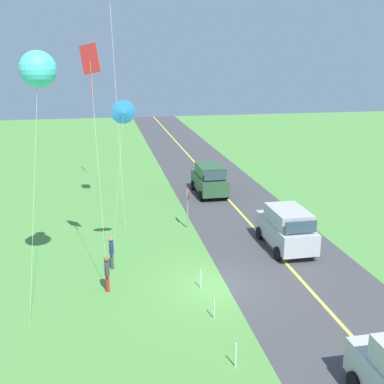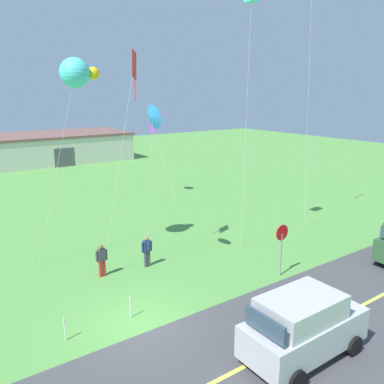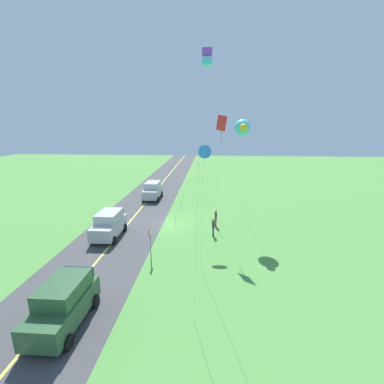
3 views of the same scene
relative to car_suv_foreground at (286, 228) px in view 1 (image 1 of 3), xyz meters
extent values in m
cube|color=#549342|center=(-3.53, 4.69, -1.20)|extent=(120.00, 120.00, 0.10)
cube|color=#424244|center=(-3.53, 0.69, -1.15)|extent=(120.00, 7.00, 0.00)
cube|color=#E5E04C|center=(-3.53, 0.69, -1.15)|extent=(120.00, 0.16, 0.00)
cube|color=#B7B7BC|center=(0.08, 0.00, -0.26)|extent=(4.40, 1.90, 1.10)
cube|color=#B7B7BC|center=(-0.17, 0.00, 0.69)|extent=(2.73, 1.75, 0.80)
cube|color=#334756|center=(0.91, 0.00, 0.69)|extent=(0.10, 1.62, 0.64)
cube|color=#334756|center=(-1.79, 0.00, 0.69)|extent=(0.10, 1.62, 0.60)
cylinder|color=black|center=(1.51, 0.95, -0.81)|extent=(0.68, 0.22, 0.68)
cylinder|color=black|center=(1.51, -0.95, -0.81)|extent=(0.68, 0.22, 0.68)
cylinder|color=black|center=(-1.35, 0.95, -0.81)|extent=(0.68, 0.22, 0.68)
cylinder|color=black|center=(-1.35, -0.95, -0.81)|extent=(0.68, 0.22, 0.68)
cube|color=#2D5633|center=(10.70, 1.72, -0.26)|extent=(4.40, 1.90, 1.10)
cube|color=#2D5633|center=(10.45, 1.72, 0.69)|extent=(2.73, 1.75, 0.80)
cube|color=#334756|center=(11.54, 1.72, 0.69)|extent=(0.10, 1.62, 0.64)
cube|color=#334756|center=(8.83, 1.72, 0.69)|extent=(0.10, 1.62, 0.60)
cylinder|color=black|center=(12.13, 2.67, -0.81)|extent=(0.68, 0.22, 0.68)
cylinder|color=black|center=(12.13, 0.77, -0.81)|extent=(0.68, 0.22, 0.68)
cylinder|color=black|center=(9.27, 2.67, -0.81)|extent=(0.68, 0.22, 0.68)
cylinder|color=black|center=(9.27, 0.77, -0.81)|extent=(0.68, 0.22, 0.68)
cylinder|color=black|center=(-11.05, 2.16, -0.81)|extent=(0.68, 0.22, 0.68)
cylinder|color=gray|center=(3.95, 4.59, -0.10)|extent=(0.08, 0.08, 2.10)
cylinder|color=red|center=(3.95, 4.59, 1.02)|extent=(0.76, 0.04, 0.76)
cylinder|color=white|center=(3.95, 4.62, 1.02)|extent=(0.62, 0.01, 0.62)
cylinder|color=red|center=(-3.13, 9.43, -0.74)|extent=(0.16, 0.16, 0.82)
cylinder|color=red|center=(-2.95, 9.43, -0.74)|extent=(0.16, 0.16, 0.82)
cube|color=#3F3F47|center=(-3.04, 9.43, -0.05)|extent=(0.36, 0.22, 0.56)
cylinder|color=#3F3F47|center=(-3.28, 9.43, -0.10)|extent=(0.10, 0.10, 0.52)
cylinder|color=#3F3F47|center=(-2.80, 9.43, -0.10)|extent=(0.10, 0.10, 0.52)
sphere|color=brown|center=(-3.04, 9.43, 0.34)|extent=(0.22, 0.22, 0.22)
cylinder|color=#3F3F47|center=(-0.84, 9.17, -0.74)|extent=(0.16, 0.16, 0.82)
cylinder|color=#3F3F47|center=(-0.66, 9.17, -0.74)|extent=(0.16, 0.16, 0.82)
cube|color=navy|center=(-0.75, 9.17, -0.05)|extent=(0.36, 0.22, 0.56)
cylinder|color=navy|center=(-0.99, 9.17, -0.10)|extent=(0.10, 0.10, 0.52)
cylinder|color=navy|center=(-0.51, 9.17, -0.10)|extent=(0.10, 0.10, 0.52)
sphere|color=#9E704C|center=(-0.75, 9.17, 0.34)|extent=(0.22, 0.22, 0.22)
cylinder|color=silver|center=(-1.95, 9.55, 3.74)|extent=(2.19, 0.25, 9.78)
cube|color=red|center=(-0.86, 9.67, 8.62)|extent=(0.71, 0.87, 1.33)
cylinder|color=red|center=(-0.86, 9.67, 7.72)|extent=(0.04, 0.04, 1.40)
cylinder|color=silver|center=(-0.72, 8.76, 2.58)|extent=(0.05, 0.84, 7.47)
cone|color=#2D8CE5|center=(-0.70, 8.34, 6.32)|extent=(0.42, 1.12, 1.11)
cylinder|color=silver|center=(4.96, 8.39, 5.52)|extent=(0.48, 0.32, 13.34)
cylinder|color=silver|center=(-4.09, 12.01, 3.56)|extent=(2.26, 0.88, 9.43)
sphere|color=#4CD8D8|center=(-2.97, 11.58, 8.27)|extent=(1.40, 1.40, 1.40)
sphere|color=yellow|center=(-2.07, 11.58, 8.27)|extent=(0.60, 0.60, 0.60)
cylinder|color=silver|center=(9.76, 8.30, 6.86)|extent=(0.51, 0.37, 16.04)
cylinder|color=silver|center=(-9.18, 5.39, -0.70)|extent=(0.05, 0.05, 0.90)
cylinder|color=silver|center=(-6.13, 5.39, -0.70)|extent=(0.05, 0.05, 0.90)
cylinder|color=silver|center=(-3.57, 5.39, -0.70)|extent=(0.05, 0.05, 0.90)
camera|label=1|loc=(-22.11, 9.36, 8.82)|focal=44.30mm
camera|label=2|loc=(-9.62, -7.34, 7.42)|focal=37.25mm
camera|label=3|loc=(21.57, 8.83, 8.55)|focal=25.07mm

